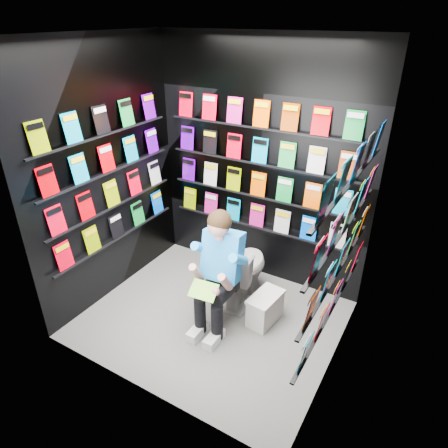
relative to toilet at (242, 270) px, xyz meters
The scene contains 14 objects.
floor 0.59m from the toilet, 102.47° to the right, with size 2.40×2.40×0.00m, color slate.
ceiling 2.28m from the toilet, 102.47° to the right, with size 2.40×2.40×0.00m, color white.
wall_back 1.09m from the toilet, 100.28° to the left, with size 2.40×0.04×2.60m, color black.
wall_front 1.73m from the toilet, 93.93° to the right, with size 2.40×0.04×2.60m, color black.
wall_left 1.66m from the toilet, 160.88° to the right, with size 0.04×2.00×2.60m, color black.
wall_right 1.51m from the toilet, 22.27° to the right, with size 0.04×2.00×2.60m, color black.
comics_back 1.08m from the toilet, 100.86° to the left, with size 2.10×0.06×1.37m, color #C60009, non-canonical shape.
comics_left 1.64m from the toilet, 160.46° to the right, with size 0.06×1.70×1.37m, color #C60009, non-canonical shape.
comics_right 1.49m from the toilet, 22.83° to the right, with size 0.06×1.70×1.37m, color #C60009, non-canonical shape.
toilet is the anchor object (origin of this frame).
longbox 0.48m from the toilet, 28.92° to the right, with size 0.21×0.38×0.28m, color silver.
longbox_lid 0.43m from the toilet, 28.92° to the right, with size 0.23×0.40×0.03m, color silver.
reader 0.54m from the toilet, 90.00° to the right, with size 0.49×0.71×1.31m, color #1B83E2, non-canonical shape.
held_comic 0.76m from the toilet, 90.00° to the right, with size 0.25×0.01×0.17m, color green.
Camera 1 is at (1.68, -2.62, 2.73)m, focal length 32.00 mm.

